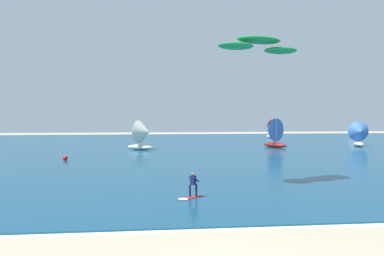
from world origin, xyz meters
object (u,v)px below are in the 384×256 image
Objects in this scene: kitesurfer at (191,189)px; sailboat_near_shore at (272,132)px; marker_buoy at (65,158)px; kite at (259,45)px; sailboat_outermost at (353,131)px; sailboat_far_left at (143,135)px; sailboat_far_right at (271,128)px; sailboat_leading at (359,134)px.

kitesurfer is 41.73m from sailboat_near_shore.
marker_buoy is (-12.99, 22.05, -0.31)m from kitesurfer.
sailboat_near_shore is (12.06, 33.63, -8.39)m from kite.
kite reaches higher than sailboat_outermost.
kitesurfer is 78.17m from sailboat_outermost.
kite is (5.72, 4.08, 10.32)m from kitesurfer.
sailboat_near_shore is 1.05× the size of sailboat_far_left.
sailboat_far_right is 0.95× the size of sailboat_far_left.
marker_buoy is (-9.06, -12.83, -2.12)m from sailboat_far_left.
sailboat_leading is (33.38, 37.46, 1.65)m from kitesurfer.
sailboat_outermost is 0.73× the size of sailboat_far_right.
sailboat_leading is at bearing 3.96° from sailboat_far_left.
sailboat_far_left is (-21.73, -2.82, -0.12)m from sailboat_near_shore.
kite is at bearing -109.74° from sailboat_near_shore.
sailboat_far_right is 0.91× the size of sailboat_near_shore.
sailboat_far_left is (-9.66, 30.80, -8.51)m from kite.
sailboat_far_right is 40.29m from sailboat_far_left.
sailboat_outermost is at bearing 63.08° from sailboat_leading.
sailboat_near_shore reaches higher than sailboat_far_left.
sailboat_near_shore is (17.79, 37.70, 1.94)m from kitesurfer.
sailboat_far_left is at bearing 96.44° from kitesurfer.
sailboat_near_shore is 9.32× the size of marker_buoy.
sailboat_far_right is 25.86m from sailboat_near_shore.
sailboat_outermost is (46.33, 62.96, 1.07)m from kitesurfer.
sailboat_outermost is 57.58m from sailboat_far_left.
sailboat_far_right reaches higher than marker_buoy.
sailboat_far_right reaches higher than sailboat_outermost.
sailboat_near_shore is at bearing -107.36° from sailboat_far_right.
marker_buoy is at bearing 120.51° from kitesurfer.
sailboat_outermost is 0.74× the size of sailboat_leading.
sailboat_far_right is (-20.82, -0.58, 0.63)m from sailboat_outermost.
kite reaches higher than marker_buoy.
kitesurfer is 50.20m from sailboat_leading.
sailboat_far_right is 55.79m from marker_buoy.
kite is at bearing -124.59° from sailboat_outermost.
kitesurfer is 25.59m from marker_buoy.
sailboat_near_shore reaches higher than sailboat_far_right.
marker_buoy is at bearing -125.22° from sailboat_far_left.
sailboat_outermost is 0.66× the size of sailboat_near_shore.
sailboat_far_left is at bearing 54.78° from marker_buoy.
sailboat_leading is (-12.95, -25.50, 0.57)m from sailboat_outermost.
marker_buoy is at bearing -153.04° from sailboat_near_shore.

